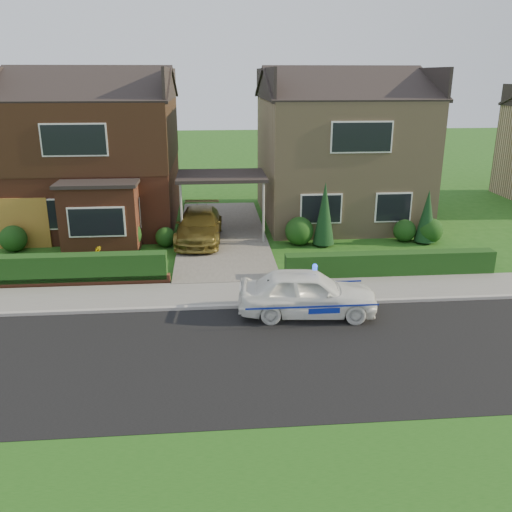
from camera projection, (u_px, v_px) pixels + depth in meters
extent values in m
plane|color=#1D4E14|center=(234.00, 357.00, 13.81)|extent=(120.00, 120.00, 0.00)
cube|color=black|center=(234.00, 357.00, 13.81)|extent=(60.00, 6.00, 0.02)
cube|color=#9E9993|center=(229.00, 307.00, 16.67)|extent=(60.00, 0.16, 0.12)
cube|color=slate|center=(228.00, 294.00, 17.67)|extent=(60.00, 2.00, 0.10)
cube|color=#1D4E14|center=(249.00, 504.00, 9.09)|extent=(60.00, 4.00, 0.01)
cube|color=#666059|center=(222.00, 235.00, 24.18)|extent=(3.80, 12.00, 0.12)
cube|color=brown|center=(97.00, 162.00, 25.64)|extent=(7.20, 8.00, 5.80)
cube|color=white|center=(42.00, 215.00, 22.19)|extent=(1.80, 0.08, 1.30)
cube|color=white|center=(121.00, 213.00, 22.45)|extent=(1.60, 0.08, 1.30)
cube|color=white|center=(74.00, 140.00, 21.37)|extent=(2.60, 0.08, 1.30)
cube|color=black|center=(94.00, 131.00, 25.18)|extent=(7.26, 8.06, 2.90)
cube|color=brown|center=(100.00, 219.00, 21.76)|extent=(3.00, 1.40, 2.70)
cube|color=black|center=(97.00, 184.00, 21.31)|extent=(3.20, 1.60, 0.14)
cube|color=#9C835F|center=(338.00, 159.00, 26.59)|extent=(7.20, 8.00, 5.80)
cube|color=white|center=(321.00, 209.00, 23.14)|extent=(1.80, 0.08, 1.30)
cube|color=white|center=(393.00, 207.00, 23.39)|extent=(1.60, 0.08, 1.30)
cube|color=white|center=(362.00, 137.00, 22.31)|extent=(2.60, 0.08, 1.30)
cube|color=black|center=(221.00, 176.00, 23.34)|extent=(3.80, 3.00, 0.14)
cylinder|color=gray|center=(181.00, 215.00, 22.31)|extent=(0.10, 0.10, 2.70)
cylinder|color=gray|center=(263.00, 213.00, 22.59)|extent=(0.10, 0.10, 2.70)
cube|color=brown|center=(22.00, 223.00, 22.21)|extent=(2.20, 0.10, 2.10)
cube|color=brown|center=(55.00, 282.00, 18.29)|extent=(7.70, 0.25, 0.36)
cube|color=black|center=(57.00, 286.00, 18.49)|extent=(7.50, 0.55, 0.90)
cube|color=black|center=(389.00, 276.00, 19.34)|extent=(7.50, 0.55, 0.80)
sphere|color=black|center=(13.00, 239.00, 21.92)|extent=(1.08, 1.08, 1.08)
sphere|color=black|center=(125.00, 234.00, 22.06)|extent=(1.32, 1.32, 1.32)
sphere|color=black|center=(166.00, 237.00, 22.55)|extent=(0.84, 0.84, 0.84)
sphere|color=black|center=(299.00, 231.00, 22.76)|extent=(1.20, 1.20, 1.20)
sphere|color=black|center=(405.00, 231.00, 23.27)|extent=(0.96, 0.96, 0.96)
sphere|color=black|center=(430.00, 231.00, 23.05)|extent=(1.08, 1.08, 1.08)
cone|color=black|center=(324.00, 216.00, 22.43)|extent=(0.90, 0.90, 2.60)
cone|color=black|center=(427.00, 218.00, 22.85)|extent=(0.90, 0.90, 2.20)
imported|color=white|center=(308.00, 293.00, 16.04)|extent=(1.99, 4.22, 1.40)
sphere|color=#193FF2|center=(315.00, 268.00, 15.81)|extent=(0.17, 0.17, 0.17)
cube|color=navy|center=(313.00, 306.00, 15.28)|extent=(3.77, 0.02, 0.05)
cube|color=navy|center=(303.00, 284.00, 16.84)|extent=(3.77, 0.01, 0.05)
ellipsoid|color=black|center=(270.00, 287.00, 15.77)|extent=(0.22, 0.17, 0.21)
sphere|color=white|center=(270.00, 288.00, 15.71)|extent=(0.11, 0.11, 0.11)
sphere|color=black|center=(270.00, 283.00, 15.70)|extent=(0.13, 0.13, 0.13)
cone|color=black|center=(269.00, 280.00, 15.69)|extent=(0.04, 0.04, 0.05)
cone|color=black|center=(272.00, 280.00, 15.70)|extent=(0.04, 0.04, 0.05)
imported|color=olive|center=(199.00, 225.00, 22.97)|extent=(2.10, 4.63, 1.32)
imported|color=gray|center=(97.00, 255.00, 20.50)|extent=(0.48, 0.44, 0.71)
imported|color=gray|center=(88.00, 269.00, 18.96)|extent=(0.46, 0.46, 0.79)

